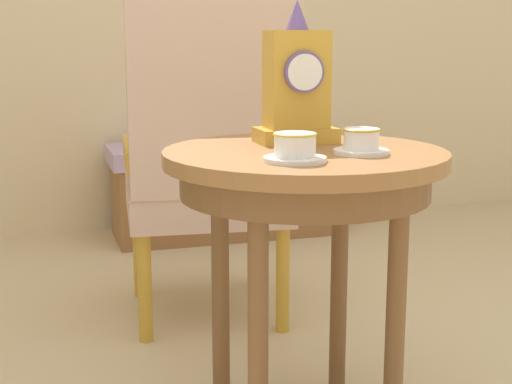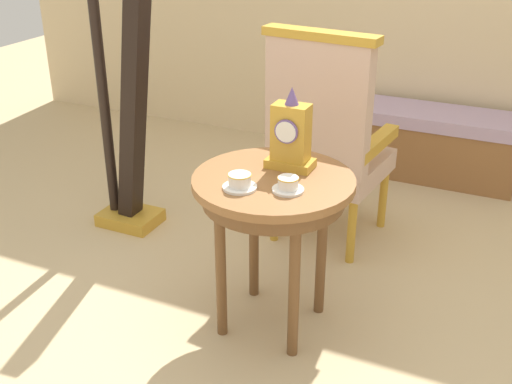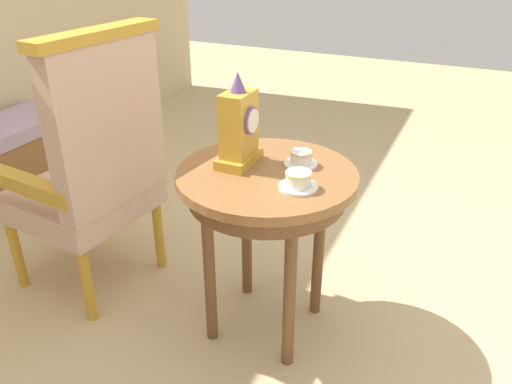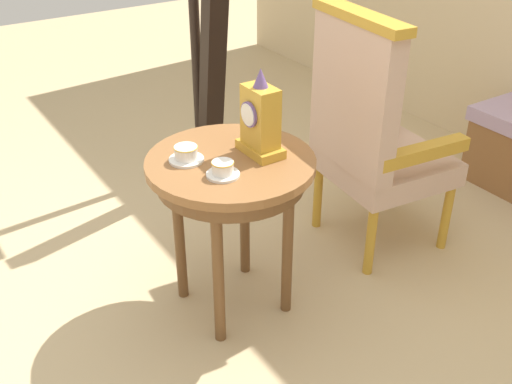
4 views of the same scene
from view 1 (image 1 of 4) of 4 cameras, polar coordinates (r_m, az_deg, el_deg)
The scene contains 6 objects.
side_table at distance 1.75m, azimuth 3.63°, elevation 0.32°, with size 0.65×0.65×0.69m.
teacup_left at distance 1.57m, azimuth 2.92°, elevation 3.27°, with size 0.13×0.13×0.06m.
teacup_right at distance 1.68m, azimuth 7.86°, elevation 3.69°, with size 0.12×0.12×0.06m.
mantel_clock at distance 1.84m, azimuth 3.05°, elevation 7.87°, with size 0.19×0.11×0.34m.
armchair at distance 2.46m, azimuth -3.56°, elevation 3.31°, with size 0.60×0.58×1.14m.
window_bench at distance 3.67m, azimuth -2.15°, elevation 0.25°, with size 1.12×0.40×0.44m.
Camera 1 is at (-0.55, -1.53, 0.95)m, focal length 53.67 mm.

